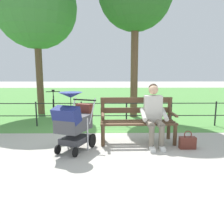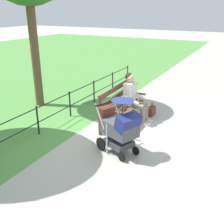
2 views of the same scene
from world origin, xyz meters
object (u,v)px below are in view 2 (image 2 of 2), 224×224
(park_bench, at_px, (120,105))
(stroller, at_px, (120,126))
(person_on_bench, at_px, (134,97))
(handbag, at_px, (152,111))

(park_bench, relative_size, stroller, 1.40)
(person_on_bench, xyz_separation_m, stroller, (1.61, 0.39, -0.08))
(person_on_bench, bearing_deg, park_bench, -35.33)
(handbag, bearing_deg, stroller, 2.72)
(stroller, xyz_separation_m, handbag, (-2.25, -0.11, -0.47))
(park_bench, height_order, handbag, park_bench)
(park_bench, xyz_separation_m, stroller, (1.29, 0.61, 0.07))
(stroller, bearing_deg, person_on_bench, -166.44)
(park_bench, bearing_deg, handbag, 152.11)
(park_bench, distance_m, stroller, 1.43)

